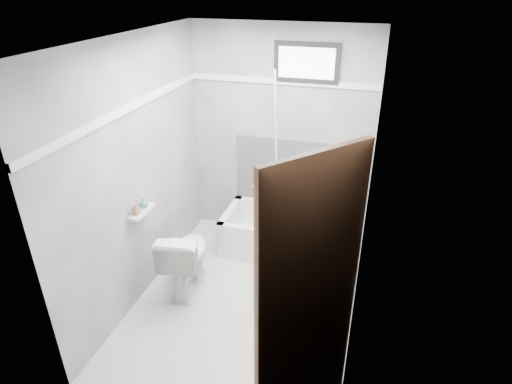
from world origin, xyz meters
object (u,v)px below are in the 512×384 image
at_px(bathtub, 290,235).
at_px(door, 344,346).
at_px(soap_bottle_a, 136,209).
at_px(office_chair, 319,203).
at_px(toilet, 186,258).
at_px(soap_bottle_b, 144,203).

xyz_separation_m(bathtub, door, (0.75, -2.21, 0.79)).
distance_m(bathtub, soap_bottle_a, 1.79).
bearing_deg(soap_bottle_a, bathtub, 44.03).
height_order(door, soap_bottle_a, door).
xyz_separation_m(bathtub, soap_bottle_a, (-1.17, -1.13, 0.76)).
relative_size(door, soap_bottle_a, 17.37).
distance_m(office_chair, soap_bottle_a, 1.91).
xyz_separation_m(office_chair, toilet, (-1.14, -0.95, -0.29)).
height_order(toilet, soap_bottle_b, soap_bottle_b).
bearing_deg(soap_bottle_a, soap_bottle_b, 90.00).
distance_m(bathtub, office_chair, 0.52).
height_order(bathtub, soap_bottle_a, soap_bottle_a).
relative_size(toilet, soap_bottle_b, 7.15).
xyz_separation_m(office_chair, soap_bottle_a, (-1.46, -1.18, 0.33)).
bearing_deg(soap_bottle_b, toilet, 16.55).
height_order(toilet, door, door).
height_order(bathtub, office_chair, office_chair).
distance_m(bathtub, toilet, 1.24).
xyz_separation_m(bathtub, soap_bottle_b, (-1.17, -0.99, 0.75)).
distance_m(office_chair, toilet, 1.51).
bearing_deg(toilet, bathtub, -142.67).
bearing_deg(door, toilet, 140.61).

